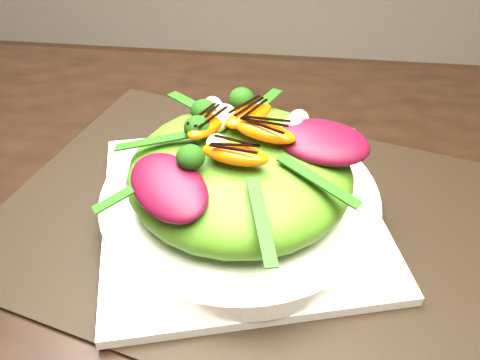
# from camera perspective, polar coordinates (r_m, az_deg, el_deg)

# --- Properties ---
(dining_table) EXTENTS (1.60, 0.90, 0.75)m
(dining_table) POSITION_cam_1_polar(r_m,az_deg,el_deg) (0.48, -0.46, -13.51)
(dining_table) COLOR black
(dining_table) RESTS_ON floor
(placemat) EXTENTS (0.55, 0.47, 0.00)m
(placemat) POSITION_cam_1_polar(r_m,az_deg,el_deg) (0.52, 0.00, -4.00)
(placemat) COLOR black
(placemat) RESTS_ON dining_table
(plate_base) EXTENTS (0.33, 0.33, 0.01)m
(plate_base) POSITION_cam_1_polar(r_m,az_deg,el_deg) (0.52, 0.00, -3.44)
(plate_base) COLOR silver
(plate_base) RESTS_ON placemat
(salad_bowl) EXTENTS (0.28, 0.28, 0.02)m
(salad_bowl) POSITION_cam_1_polar(r_m,az_deg,el_deg) (0.51, 0.00, -2.18)
(salad_bowl) COLOR silver
(salad_bowl) RESTS_ON plate_base
(lettuce_mound) EXTENTS (0.25, 0.25, 0.07)m
(lettuce_mound) POSITION_cam_1_polar(r_m,az_deg,el_deg) (0.48, 0.00, 0.87)
(lettuce_mound) COLOR #477916
(lettuce_mound) RESTS_ON salad_bowl
(radicchio_leaf) EXTENTS (0.09, 0.06, 0.02)m
(radicchio_leaf) POSITION_cam_1_polar(r_m,az_deg,el_deg) (0.47, 9.38, 4.23)
(radicchio_leaf) COLOR #410716
(radicchio_leaf) RESTS_ON lettuce_mound
(orange_segment) EXTENTS (0.06, 0.04, 0.02)m
(orange_segment) POSITION_cam_1_polar(r_m,az_deg,el_deg) (0.47, -2.14, 5.81)
(orange_segment) COLOR #E14603
(orange_segment) RESTS_ON lettuce_mound
(broccoli_floret) EXTENTS (0.04, 0.04, 0.03)m
(broccoli_floret) POSITION_cam_1_polar(r_m,az_deg,el_deg) (0.49, -7.79, 7.30)
(broccoli_floret) COLOR black
(broccoli_floret) RESTS_ON lettuce_mound
(macadamia_nut) EXTENTS (0.02, 0.02, 0.02)m
(macadamia_nut) POSITION_cam_1_polar(r_m,az_deg,el_deg) (0.42, 2.77, 0.40)
(macadamia_nut) COLOR tan
(macadamia_nut) RESTS_ON lettuce_mound
(balsamic_drizzle) EXTENTS (0.05, 0.02, 0.00)m
(balsamic_drizzle) POSITION_cam_1_polar(r_m,az_deg,el_deg) (0.46, -2.17, 6.68)
(balsamic_drizzle) COLOR black
(balsamic_drizzle) RESTS_ON orange_segment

